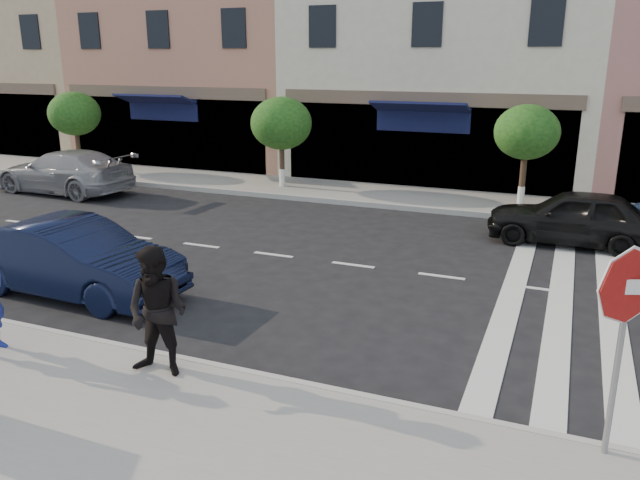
{
  "coord_description": "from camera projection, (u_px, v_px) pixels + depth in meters",
  "views": [
    {
      "loc": [
        4.32,
        -8.61,
        4.52
      ],
      "look_at": [
        0.34,
        1.18,
        1.4
      ],
      "focal_mm": 35.0,
      "sensor_mm": 36.0,
      "label": 1
    }
  ],
  "objects": [
    {
      "name": "ground",
      "position": [
        275.0,
        336.0,
        10.49
      ],
      "size": [
        120.0,
        120.0,
        0.0
      ],
      "primitive_type": "plane",
      "color": "black",
      "rests_on": "ground"
    },
    {
      "name": "sidewalk_near",
      "position": [
        131.0,
        461.0,
        7.14
      ],
      "size": [
        60.0,
        4.5,
        0.15
      ],
      "primitive_type": "cube",
      "color": "gray",
      "rests_on": "ground"
    },
    {
      "name": "sidewalk_far",
      "position": [
        424.0,
        199.0,
        20.24
      ],
      "size": [
        60.0,
        3.0,
        0.15
      ],
      "primitive_type": "cube",
      "color": "gray",
      "rests_on": "ground"
    },
    {
      "name": "building_west_far",
      "position": [
        32.0,
        26.0,
        31.84
      ],
      "size": [
        12.0,
        9.0,
        12.0
      ],
      "primitive_type": "cube",
      "color": "#D4AF87",
      "rests_on": "ground"
    },
    {
      "name": "building_centre",
      "position": [
        453.0,
        30.0,
        24.21
      ],
      "size": [
        11.0,
        9.0,
        11.0
      ],
      "primitive_type": "cube",
      "color": "beige",
      "rests_on": "ground"
    },
    {
      "name": "street_tree_wa",
      "position": [
        75.0,
        114.0,
        24.48
      ],
      "size": [
        2.0,
        2.0,
        3.05
      ],
      "color": "#473323",
      "rests_on": "sidewalk_far"
    },
    {
      "name": "street_tree_wb",
      "position": [
        281.0,
        124.0,
        21.23
      ],
      "size": [
        2.1,
        2.1,
        3.06
      ],
      "color": "#473323",
      "rests_on": "sidewalk_far"
    },
    {
      "name": "street_tree_c",
      "position": [
        527.0,
        133.0,
        18.33
      ],
      "size": [
        1.9,
        1.9,
        3.04
      ],
      "color": "#473323",
      "rests_on": "sidewalk_far"
    },
    {
      "name": "stop_sign",
      "position": [
        626.0,
        307.0,
        6.64
      ],
      "size": [
        0.83,
        0.35,
        2.49
      ],
      "rotation": [
        0.0,
        0.0,
        0.37
      ],
      "color": "gray",
      "rests_on": "sidewalk_near"
    },
    {
      "name": "walker",
      "position": [
        158.0,
        312.0,
        8.7
      ],
      "size": [
        0.98,
        0.79,
        1.89
      ],
      "primitive_type": "imported",
      "rotation": [
        0.0,
        0.0,
        0.09
      ],
      "color": "black",
      "rests_on": "sidewalk_near"
    },
    {
      "name": "car_near_mid",
      "position": [
        74.0,
        259.0,
        12.12
      ],
      "size": [
        4.54,
        1.71,
        1.48
      ],
      "primitive_type": "imported",
      "rotation": [
        0.0,
        0.0,
        1.54
      ],
      "color": "black",
      "rests_on": "ground"
    },
    {
      "name": "car_far_left",
      "position": [
        65.0,
        172.0,
        21.25
      ],
      "size": [
        5.19,
        2.36,
        1.47
      ],
      "primitive_type": "imported",
      "rotation": [
        0.0,
        0.0,
        -1.63
      ],
      "color": "gray",
      "rests_on": "ground"
    },
    {
      "name": "car_far_mid",
      "position": [
        573.0,
        217.0,
        15.41
      ],
      "size": [
        4.13,
        1.73,
        1.4
      ],
      "primitive_type": "imported",
      "rotation": [
        0.0,
        0.0,
        -1.59
      ],
      "color": "black",
      "rests_on": "ground"
    }
  ]
}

